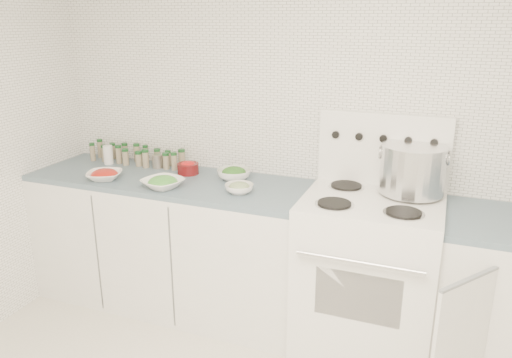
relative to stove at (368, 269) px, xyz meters
name	(u,v)px	position (x,y,z in m)	size (l,w,h in m)	color
room_walls	(189,120)	(-0.48, -1.19, 1.06)	(3.54, 3.04, 2.52)	white
counter_left	(172,241)	(-1.30, 0.00, -0.05)	(1.85, 0.62, 0.90)	white
stove	(368,269)	(0.00, 0.00, 0.00)	(0.76, 0.70, 1.36)	white
stock_pot	(413,167)	(0.19, 0.15, 0.60)	(0.38, 0.36, 0.27)	silver
bowl_tomato	(104,175)	(-1.67, -0.17, 0.43)	(0.29, 0.29, 0.07)	white
bowl_snowpea	(163,183)	(-1.23, -0.18, 0.44)	(0.30, 0.30, 0.08)	white
bowl_broccoli	(234,174)	(-0.90, 0.13, 0.44)	(0.27, 0.27, 0.09)	white
bowl_zucchini	(239,188)	(-0.77, -0.09, 0.43)	(0.19, 0.19, 0.07)	white
bowl_pepper	(188,167)	(-1.23, 0.13, 0.45)	(0.14, 0.14, 0.09)	#530E10
salt_canister	(108,155)	(-1.87, 0.14, 0.47)	(0.07, 0.07, 0.13)	white
tin_can	(158,161)	(-1.49, 0.18, 0.45)	(0.07, 0.07, 0.09)	gray
spice_cluster	(138,155)	(-1.67, 0.21, 0.47)	(0.74, 0.15, 0.14)	gray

